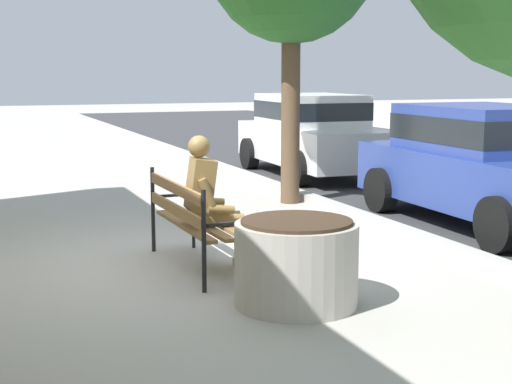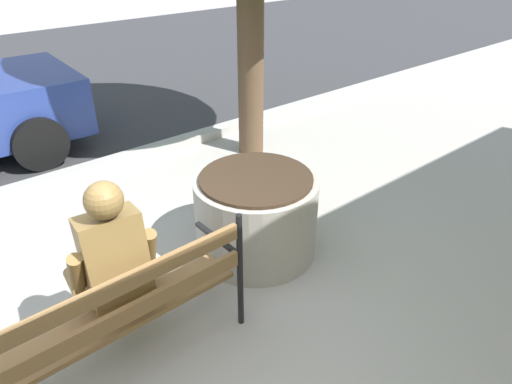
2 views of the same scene
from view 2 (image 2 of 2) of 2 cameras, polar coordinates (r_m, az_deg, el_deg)
name	(u,v)px [view 2 (image 2 of 2)]	position (r m, az deg, el deg)	size (l,w,h in m)	color
park_bench	(109,312)	(3.02, -17.57, -13.89)	(1.81, 0.58, 0.95)	olive
bronze_statue_seated	(114,269)	(3.13, -17.03, -9.01)	(0.69, 0.77, 1.37)	olive
concrete_planter	(256,215)	(4.05, 0.00, -2.80)	(1.06, 1.06, 0.75)	#A8A399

